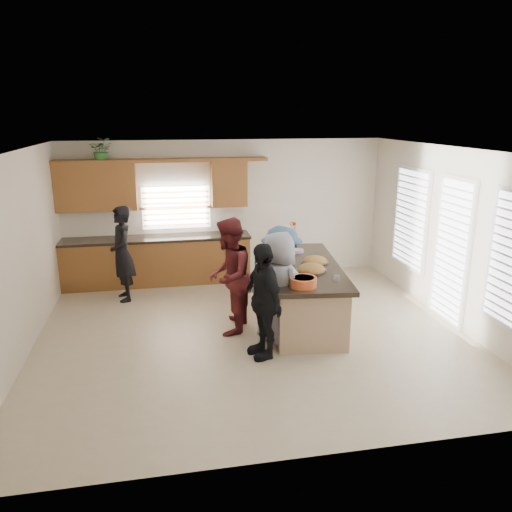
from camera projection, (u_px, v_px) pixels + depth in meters
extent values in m
plane|color=beige|center=(252.00, 332.00, 7.79)|extent=(6.50, 6.50, 0.00)
cube|color=silver|center=(226.00, 209.00, 10.24)|extent=(6.50, 0.02, 2.80)
cube|color=silver|center=(311.00, 328.00, 4.57)|extent=(6.50, 0.02, 2.80)
cube|color=silver|center=(19.00, 257.00, 6.82)|extent=(0.02, 6.00, 2.80)
cube|color=silver|center=(451.00, 236.00, 7.99)|extent=(0.02, 6.00, 2.80)
cube|color=white|center=(252.00, 150.00, 7.02)|extent=(6.50, 6.00, 0.02)
cube|color=brown|center=(158.00, 261.00, 9.95)|extent=(3.65, 0.62, 0.90)
cube|color=black|center=(156.00, 238.00, 9.82)|extent=(3.70, 0.65, 0.05)
cube|color=brown|center=(96.00, 187.00, 9.47)|extent=(1.50, 0.36, 0.90)
cube|color=brown|center=(229.00, 184.00, 9.93)|extent=(0.70, 0.36, 0.90)
cube|color=brown|center=(163.00, 160.00, 9.56)|extent=(4.05, 0.40, 0.06)
cube|color=brown|center=(176.00, 208.00, 10.00)|extent=(1.35, 0.08, 0.85)
cube|color=white|center=(410.00, 219.00, 9.21)|extent=(0.06, 1.10, 1.75)
cube|color=white|center=(451.00, 251.00, 7.96)|extent=(0.06, 0.85, 2.25)
cube|color=tan|center=(302.00, 294.00, 8.17)|extent=(1.31, 2.61, 0.88)
cube|color=black|center=(303.00, 267.00, 8.04)|extent=(1.48, 2.82, 0.07)
cube|color=black|center=(301.00, 317.00, 8.28)|extent=(1.22, 2.52, 0.08)
cylinder|color=black|center=(311.00, 271.00, 7.67)|extent=(0.48, 0.48, 0.02)
ellipsoid|color=#AA8135|center=(311.00, 270.00, 7.66)|extent=(0.43, 0.43, 0.19)
cylinder|color=black|center=(315.00, 262.00, 8.11)|extent=(0.45, 0.45, 0.02)
ellipsoid|color=#AA8135|center=(315.00, 261.00, 8.10)|extent=(0.40, 0.40, 0.18)
cylinder|color=black|center=(286.00, 254.00, 8.58)|extent=(0.37, 0.37, 0.02)
ellipsoid|color=#D9B05C|center=(286.00, 253.00, 8.58)|extent=(0.34, 0.34, 0.15)
cylinder|color=#E95B2A|center=(303.00, 282.00, 6.99)|extent=(0.39, 0.39, 0.14)
cylinder|color=beige|center=(303.00, 279.00, 6.98)|extent=(0.32, 0.32, 0.04)
cylinder|color=white|center=(336.00, 278.00, 7.21)|extent=(0.09, 0.09, 0.09)
cylinder|color=#AC8ECF|center=(297.00, 251.00, 8.75)|extent=(0.23, 0.23, 0.05)
cylinder|color=silver|center=(293.00, 241.00, 9.20)|extent=(0.11, 0.11, 0.17)
imported|color=#327D32|center=(102.00, 150.00, 9.31)|extent=(0.43, 0.38, 0.47)
imported|color=black|center=(122.00, 254.00, 8.95)|extent=(0.54, 0.70, 1.73)
imported|color=maroon|center=(229.00, 276.00, 7.61)|extent=(0.93, 1.05, 1.80)
imported|color=black|center=(263.00, 301.00, 6.84)|extent=(0.62, 1.03, 1.64)
imported|color=#324D6D|center=(281.00, 280.00, 7.63)|extent=(1.05, 1.25, 1.68)
imported|color=gray|center=(278.00, 289.00, 7.21)|extent=(0.88, 0.99, 1.70)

